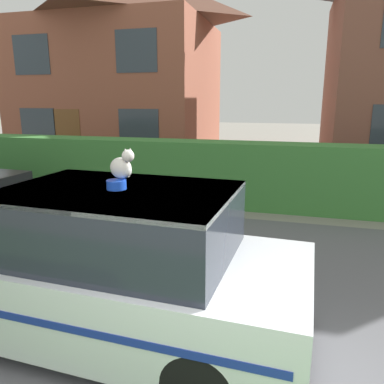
# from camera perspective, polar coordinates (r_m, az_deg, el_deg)

# --- Properties ---
(road_strip) EXTENTS (28.00, 5.35, 0.01)m
(road_strip) POSITION_cam_1_polar(r_m,az_deg,el_deg) (5.36, 7.98, -12.88)
(road_strip) COLOR #5B5B60
(road_strip) RESTS_ON ground
(garden_hedge) EXTENTS (14.27, 0.85, 1.48)m
(garden_hedge) POSITION_cam_1_polar(r_m,az_deg,el_deg) (8.75, 2.96, 2.87)
(garden_hedge) COLOR #3D7F38
(garden_hedge) RESTS_ON ground
(police_car) EXTENTS (4.22, 1.89, 1.65)m
(police_car) POSITION_cam_1_polar(r_m,az_deg,el_deg) (3.98, -12.97, -11.02)
(police_car) COLOR black
(police_car) RESTS_ON road_strip
(cat) EXTENTS (0.30, 0.27, 0.30)m
(cat) POSITION_cam_1_polar(r_m,az_deg,el_deg) (3.64, -10.55, 3.90)
(cat) COLOR silver
(cat) RESTS_ON police_car
(house_left) EXTENTS (7.36, 5.88, 7.48)m
(house_left) POSITION_cam_1_polar(r_m,az_deg,el_deg) (15.96, -10.92, 18.68)
(house_left) COLOR #93513D
(house_left) RESTS_ON ground
(wheelie_bin) EXTENTS (0.75, 0.68, 1.12)m
(wheelie_bin) POSITION_cam_1_polar(r_m,az_deg,el_deg) (9.54, 26.28, 1.27)
(wheelie_bin) COLOR #474C8C
(wheelie_bin) RESTS_ON ground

